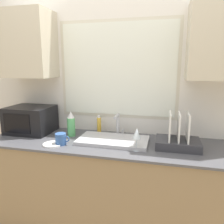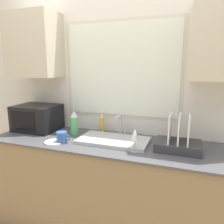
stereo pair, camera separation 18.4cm
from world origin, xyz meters
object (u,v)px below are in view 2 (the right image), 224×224
Objects in this scene: spray_bottle at (74,123)px; soap_bottle at (102,125)px; wine_glass at (135,135)px; faucet at (120,123)px; microwave at (37,118)px; mug_near_sink at (62,137)px; dish_rack at (178,142)px.

spray_bottle is 1.32× the size of soap_bottle.
soap_bottle is at bearing 138.84° from wine_glass.
faucet reaches higher than wine_glass.
wine_glass is (1.11, -0.24, 0.00)m from microwave.
microwave is 0.54m from mug_near_sink.
dish_rack reaches higher than mug_near_sink.
dish_rack is 1.95× the size of soap_bottle.
spray_bottle is (0.45, -0.02, -0.02)m from microwave.
faucet is 0.89m from microwave.
soap_bottle is (0.23, 0.15, -0.03)m from spray_bottle.
dish_rack is 0.36m from wine_glass.
mug_near_sink is at bearing -170.30° from dish_rack.
dish_rack is at bearing 23.92° from wine_glass.
faucet is 0.90× the size of spray_bottle.
wine_glass is (0.43, -0.37, 0.05)m from soap_bottle.
microwave is at bearing 176.01° from dish_rack.
dish_rack is (1.43, -0.10, -0.07)m from microwave.
microwave is at bearing 177.14° from spray_bottle.
wine_glass is at bearing -41.16° from soap_bottle.
dish_rack reaches higher than wine_glass.
dish_rack reaches higher than soap_bottle.
microwave reaches higher than soap_bottle.
wine_glass is (0.65, 0.02, 0.09)m from mug_near_sink.
soap_bottle is 0.57m from wine_glass.
wine_glass reaches higher than mug_near_sink.
wine_glass is at bearing 1.99° from mug_near_sink.
wine_glass reaches higher than soap_bottle.
faucet is at bearing -11.65° from soap_bottle.
dish_rack is 0.98m from mug_near_sink.
soap_bottle is 1.43× the size of mug_near_sink.
spray_bottle is (-0.98, 0.08, 0.05)m from dish_rack.
soap_bottle is (0.68, 0.13, -0.05)m from microwave.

